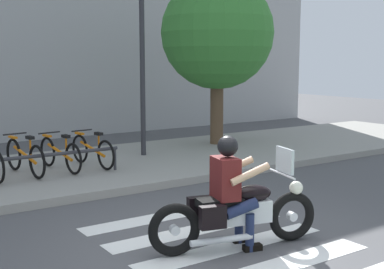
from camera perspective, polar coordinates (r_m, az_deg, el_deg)
name	(u,v)px	position (r m, az deg, el deg)	size (l,w,h in m)	color
ground_plane	(217,251)	(6.61, 2.84, -12.73)	(48.00, 48.00, 0.00)	#4C4C4F
sidewalk	(66,171)	(11.08, -13.76, -3.97)	(24.00, 4.40, 0.15)	gray
crosswalk_stripe_1	(276,267)	(6.19, 9.33, -14.27)	(2.80, 0.40, 0.01)	white
crosswalk_stripe_2	(233,246)	(6.75, 4.56, -12.26)	(2.80, 0.40, 0.01)	white
crosswalk_stripe_3	(197,230)	(7.36, 0.60, -10.49)	(2.80, 0.40, 0.01)	white
crosswalk_stripe_4	(168,216)	(7.99, -2.71, -8.97)	(2.80, 0.40, 0.01)	white
motorcycle	(237,212)	(6.57, 4.97, -8.61)	(2.25, 0.88, 1.25)	black
rider	(231,184)	(6.44, 4.38, -5.52)	(0.72, 0.64, 1.45)	#591919
bicycle_4	(25,157)	(10.54, -18.05, -2.35)	(0.48, 1.70, 0.79)	black
bicycle_5	(60,154)	(10.75, -14.45, -2.08)	(0.48, 1.70, 0.76)	black
bicycle_6	(92,150)	(11.00, -11.00, -1.75)	(0.48, 1.64, 0.75)	black
street_lamp	(142,41)	(12.07, -5.56, 10.25)	(0.28, 0.28, 4.68)	#2D2D33
tree_near_rack	(217,33)	(13.76, 2.82, 11.13)	(2.97, 2.97, 4.58)	brown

